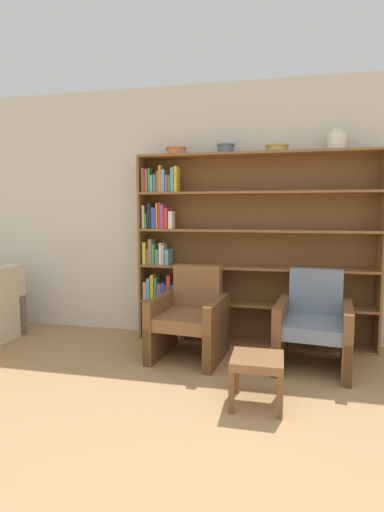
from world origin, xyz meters
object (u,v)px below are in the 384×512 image
(bookshelf, at_px, (232,253))
(footstool, at_px, (257,365))
(bowl_cream, at_px, (226,148))
(armchair_leather, at_px, (190,318))
(bowl_brass, at_px, (176,151))
(vase_tall, at_px, (337,141))
(bowl_terracotta, at_px, (277,148))
(armchair_cushioned, at_px, (314,325))

(bookshelf, relative_size, footstool, 6.67)
(bookshelf, relative_size, bowl_cream, 12.76)
(footstool, bearing_deg, armchair_leather, 129.09)
(bowl_brass, bearing_deg, armchair_leather, -62.54)
(bowl_brass, relative_size, vase_tall, 1.09)
(bowl_brass, height_order, footstool, bowl_brass)
(bowl_cream, bearing_deg, armchair_leather, -115.44)
(bowl_cream, height_order, vase_tall, vase_tall)
(footstool, bearing_deg, bowl_cream, 107.56)
(bowl_terracotta, relative_size, vase_tall, 1.16)
(bowl_cream, bearing_deg, bowl_brass, -180.00)
(bowl_brass, distance_m, bowl_terracotta, 1.05)
(bookshelf, height_order, bowl_cream, bowl_cream)
(bowl_terracotta, bearing_deg, bowl_cream, 180.00)
(bowl_brass, bearing_deg, footstool, -55.02)
(bowl_brass, xyz_separation_m, bowl_cream, (0.53, 0.00, 0.01))
(bowl_brass, bearing_deg, bowl_terracotta, 0.00)
(armchair_leather, xyz_separation_m, armchair_cushioned, (1.14, -0.00, 0.00))
(vase_tall, bearing_deg, bowl_cream, 180.00)
(vase_tall, bearing_deg, footstool, -115.17)
(vase_tall, bearing_deg, armchair_leather, -158.34)
(bowl_brass, bearing_deg, vase_tall, 0.00)
(bowl_terracotta, height_order, vase_tall, vase_tall)
(vase_tall, height_order, armchair_leather, vase_tall)
(bowl_brass, distance_m, armchair_leather, 1.76)
(bowl_terracotta, relative_size, footstool, 0.64)
(bowl_cream, height_order, footstool, bowl_cream)
(bookshelf, xyz_separation_m, armchair_cushioned, (0.81, -0.55, -0.58))
(bookshelf, xyz_separation_m, vase_tall, (1.01, -0.02, 1.12))
(vase_tall, relative_size, armchair_leather, 0.24)
(bowl_brass, relative_size, footstool, 0.60)
(footstool, bearing_deg, bowl_brass, 124.98)
(bowl_brass, height_order, bowl_terracotta, bowl_brass)
(bowl_cream, xyz_separation_m, footstool, (0.44, -1.38, -1.75))
(bookshelf, height_order, armchair_cushioned, bookshelf)
(bowl_terracotta, distance_m, armchair_leather, 1.90)
(armchair_cushioned, bearing_deg, bowl_cream, -23.77)
(bookshelf, distance_m, bowl_terracotta, 1.16)
(bookshelf, relative_size, armchair_cushioned, 2.86)
(bowl_brass, height_order, armchair_cushioned, bowl_brass)
(bookshelf, bearing_deg, bowl_cream, -165.13)
(armchair_cushioned, bearing_deg, armchair_leather, 7.14)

